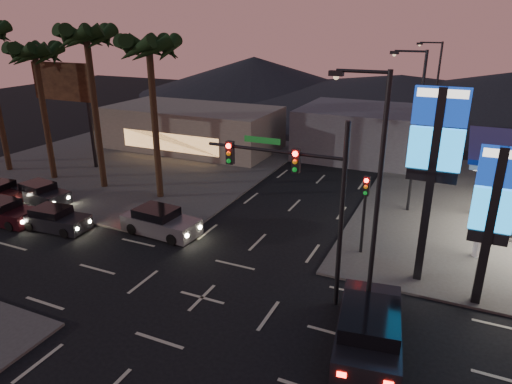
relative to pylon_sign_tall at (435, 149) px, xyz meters
The scene contains 24 objects.
ground 11.97m from the pylon_sign_tall, 147.09° to the right, with size 140.00×140.00×0.00m, color black.
corner_lot_nw 27.40m from the pylon_sign_tall, 156.80° to the left, with size 24.00×24.00×0.12m, color #47443F.
pylon_sign_tall is the anchor object (origin of this frame).
pylon_sign_short 3.20m from the pylon_sign_tall, 21.80° to the right, with size 1.60×0.35×7.00m.
traffic_signal_mast 6.02m from the pylon_sign_tall, 143.48° to the right, with size 6.10×0.39×8.00m.
pedestal_signal 4.82m from the pylon_sign_tall, 153.73° to the left, with size 0.32×0.39×4.30m.
streetlight_near 4.86m from the pylon_sign_tall, 110.76° to the right, with size 2.14×0.25×10.00m.
streetlight_mid 8.70m from the pylon_sign_tall, 101.35° to the left, with size 2.14×0.25×10.00m.
streetlight_far 22.57m from the pylon_sign_tall, 94.34° to the left, with size 2.14×0.25×10.00m.
palm_a 18.21m from the pylon_sign_tall, 167.12° to the left, with size 4.41×4.41×10.86m.
palm_b 23.13m from the pylon_sign_tall, 169.92° to the left, with size 4.41×4.41×11.46m.
palm_c 27.90m from the pylon_sign_tall, behind, with size 4.41×4.41×10.26m.
billboard 29.95m from the pylon_sign_tall, 165.50° to the left, with size 6.00×0.30×8.50m.
building_far_west 28.25m from the pylon_sign_tall, 143.75° to the left, with size 16.00×8.00×4.00m, color #726B5B.
building_far_mid 21.91m from the pylon_sign_tall, 107.59° to the left, with size 12.00×9.00×4.40m, color #4C4C51.
hill_left 64.06m from the pylon_sign_tall, 121.58° to the left, with size 40.00×40.00×6.00m, color black.
hill_right 55.02m from the pylon_sign_tall, 83.20° to the left, with size 50.00×50.00×5.00m, color black.
hill_center 55.33m from the pylon_sign_tall, 98.86° to the left, with size 60.00×60.00×4.00m, color black.
car_lane_a_front 21.07m from the pylon_sign_tall, behind, with size 4.18×1.98×1.33m.
car_lane_a_mid 24.63m from the pylon_sign_tall, behind, with size 4.40×2.00×1.41m.
car_lane_b_front 15.20m from the pylon_sign_tall, behind, with size 4.74×2.22×1.51m.
car_lane_b_mid 24.97m from the pylon_sign_tall, behind, with size 4.32×2.19×1.36m.
car_lane_b_rear 27.81m from the pylon_sign_tall, behind, with size 4.13×1.97×1.31m.
suv_station 8.16m from the pylon_sign_tall, 101.11° to the right, with size 3.00×5.61×1.79m.
Camera 1 is at (9.33, -14.76, 11.40)m, focal length 32.00 mm.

